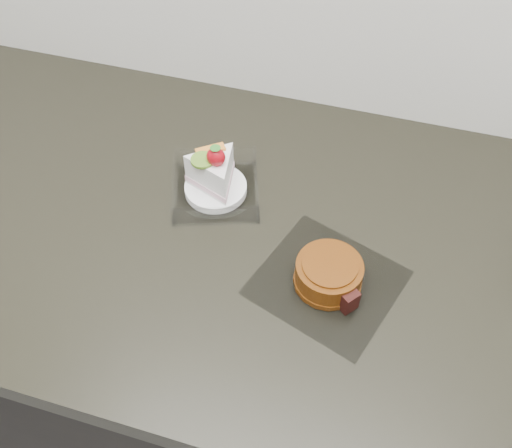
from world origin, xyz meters
TOP-DOWN VIEW (x-y plane):
  - counter at (0.00, 1.69)m, footprint 2.04×0.64m
  - cake_tray at (-0.11, 1.74)m, footprint 0.16×0.16m
  - mooncake_wrap at (0.09, 1.63)m, footprint 0.22×0.22m

SIDE VIEW (x-z plane):
  - counter at x=0.00m, z-range 0.00..0.90m
  - mooncake_wrap at x=0.09m, z-range 0.90..0.94m
  - cake_tray at x=-0.11m, z-range 0.88..0.98m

